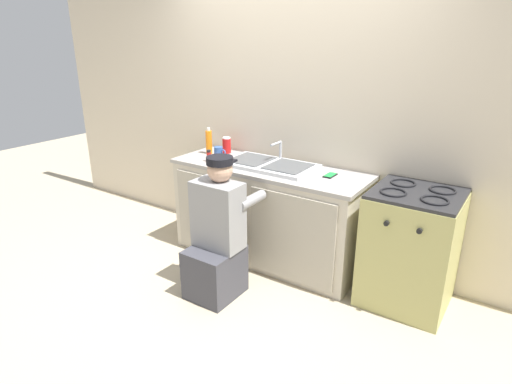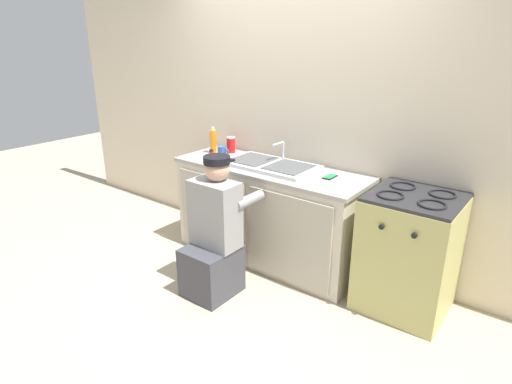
{
  "view_description": "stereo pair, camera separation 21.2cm",
  "coord_description": "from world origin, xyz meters",
  "px_view_note": "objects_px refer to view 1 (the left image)",
  "views": [
    {
      "loc": [
        1.88,
        -2.69,
        1.94
      ],
      "look_at": [
        0.0,
        0.1,
        0.7
      ],
      "focal_mm": 30.0,
      "sensor_mm": 36.0,
      "label": 1
    },
    {
      "loc": [
        2.06,
        -2.57,
        1.94
      ],
      "look_at": [
        0.0,
        0.1,
        0.7
      ],
      "focal_mm": 30.0,
      "sensor_mm": 36.0,
      "label": 2
    }
  ],
  "objects_px": {
    "spice_bottle_red": "(209,156)",
    "soda_cup_red": "(227,145)",
    "sink_double_basin": "(269,164)",
    "coffee_mug": "(219,152)",
    "stove_range": "(410,248)",
    "plumber_person": "(217,240)",
    "soap_bottle_orange": "(209,142)",
    "cell_phone": "(330,175)"
  },
  "relations": [
    {
      "from": "spice_bottle_red",
      "to": "soda_cup_red",
      "type": "relative_size",
      "value": 0.69
    },
    {
      "from": "sink_double_basin",
      "to": "coffee_mug",
      "type": "bearing_deg",
      "value": -179.72
    },
    {
      "from": "sink_double_basin",
      "to": "stove_range",
      "type": "bearing_deg",
      "value": -0.1
    },
    {
      "from": "stove_range",
      "to": "coffee_mug",
      "type": "distance_m",
      "value": 1.86
    },
    {
      "from": "spice_bottle_red",
      "to": "plumber_person",
      "type": "bearing_deg",
      "value": -46.62
    },
    {
      "from": "sink_double_basin",
      "to": "soap_bottle_orange",
      "type": "bearing_deg",
      "value": 176.78
    },
    {
      "from": "sink_double_basin",
      "to": "stove_range",
      "type": "relative_size",
      "value": 0.88
    },
    {
      "from": "spice_bottle_red",
      "to": "cell_phone",
      "type": "distance_m",
      "value": 1.1
    },
    {
      "from": "stove_range",
      "to": "soda_cup_red",
      "type": "height_order",
      "value": "soda_cup_red"
    },
    {
      "from": "soda_cup_red",
      "to": "soap_bottle_orange",
      "type": "bearing_deg",
      "value": -137.23
    },
    {
      "from": "coffee_mug",
      "to": "plumber_person",
      "type": "bearing_deg",
      "value": -52.93
    },
    {
      "from": "plumber_person",
      "to": "spice_bottle_red",
      "type": "bearing_deg",
      "value": 133.38
    },
    {
      "from": "coffee_mug",
      "to": "cell_phone",
      "type": "relative_size",
      "value": 0.9
    },
    {
      "from": "stove_range",
      "to": "coffee_mug",
      "type": "bearing_deg",
      "value": -179.98
    },
    {
      "from": "soda_cup_red",
      "to": "cell_phone",
      "type": "distance_m",
      "value": 1.14
    },
    {
      "from": "sink_double_basin",
      "to": "plumber_person",
      "type": "height_order",
      "value": "plumber_person"
    },
    {
      "from": "spice_bottle_red",
      "to": "coffee_mug",
      "type": "height_order",
      "value": "spice_bottle_red"
    },
    {
      "from": "spice_bottle_red",
      "to": "coffee_mug",
      "type": "relative_size",
      "value": 0.83
    },
    {
      "from": "stove_range",
      "to": "plumber_person",
      "type": "relative_size",
      "value": 0.82
    },
    {
      "from": "coffee_mug",
      "to": "soda_cup_red",
      "type": "distance_m",
      "value": 0.16
    },
    {
      "from": "stove_range",
      "to": "coffee_mug",
      "type": "height_order",
      "value": "coffee_mug"
    },
    {
      "from": "stove_range",
      "to": "spice_bottle_red",
      "type": "xyz_separation_m",
      "value": [
        -1.78,
        -0.17,
        0.47
      ]
    },
    {
      "from": "plumber_person",
      "to": "coffee_mug",
      "type": "distance_m",
      "value": 1.0
    },
    {
      "from": "sink_double_basin",
      "to": "plumber_person",
      "type": "distance_m",
      "value": 0.84
    },
    {
      "from": "plumber_person",
      "to": "cell_phone",
      "type": "distance_m",
      "value": 1.04
    },
    {
      "from": "soap_bottle_orange",
      "to": "soda_cup_red",
      "type": "relative_size",
      "value": 1.64
    },
    {
      "from": "soap_bottle_orange",
      "to": "cell_phone",
      "type": "bearing_deg",
      "value": 0.46
    },
    {
      "from": "coffee_mug",
      "to": "cell_phone",
      "type": "distance_m",
      "value": 1.1
    },
    {
      "from": "plumber_person",
      "to": "coffee_mug",
      "type": "xyz_separation_m",
      "value": [
        -0.54,
        0.71,
        0.46
      ]
    },
    {
      "from": "spice_bottle_red",
      "to": "cell_phone",
      "type": "bearing_deg",
      "value": 11.45
    },
    {
      "from": "stove_range",
      "to": "soda_cup_red",
      "type": "distance_m",
      "value": 1.9
    },
    {
      "from": "spice_bottle_red",
      "to": "cell_phone",
      "type": "height_order",
      "value": "spice_bottle_red"
    },
    {
      "from": "soap_bottle_orange",
      "to": "plumber_person",
      "type": "bearing_deg",
      "value": -47.68
    },
    {
      "from": "coffee_mug",
      "to": "spice_bottle_red",
      "type": "bearing_deg",
      "value": -82.46
    },
    {
      "from": "sink_double_basin",
      "to": "plumber_person",
      "type": "bearing_deg",
      "value": -91.04
    },
    {
      "from": "cell_phone",
      "to": "soap_bottle_orange",
      "type": "bearing_deg",
      "value": -179.54
    },
    {
      "from": "coffee_mug",
      "to": "soda_cup_red",
      "type": "height_order",
      "value": "soda_cup_red"
    },
    {
      "from": "plumber_person",
      "to": "soda_cup_red",
      "type": "xyz_separation_m",
      "value": [
        -0.57,
        0.87,
        0.48
      ]
    },
    {
      "from": "sink_double_basin",
      "to": "cell_phone",
      "type": "distance_m",
      "value": 0.55
    },
    {
      "from": "coffee_mug",
      "to": "cell_phone",
      "type": "height_order",
      "value": "coffee_mug"
    },
    {
      "from": "soda_cup_red",
      "to": "sink_double_basin",
      "type": "bearing_deg",
      "value": -14.85
    },
    {
      "from": "stove_range",
      "to": "plumber_person",
      "type": "distance_m",
      "value": 1.45
    }
  ]
}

